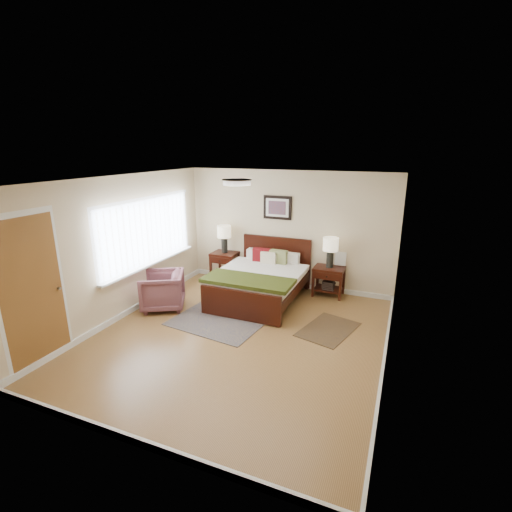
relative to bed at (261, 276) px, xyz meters
The scene contains 18 objects.
floor 1.62m from the bed, 81.42° to the right, with size 5.00×5.00×0.00m, color olive.
back_wall 1.26m from the bed, 76.79° to the left, with size 4.50×0.04×2.50m, color beige.
front_wall 4.10m from the bed, 86.73° to the right, with size 4.50×0.04×2.50m, color beige.
left_wall 2.64m from the bed, 143.01° to the right, with size 0.04×5.00×2.50m, color beige.
right_wall 3.01m from the bed, 31.54° to the right, with size 0.04×5.00×2.50m, color beige.
ceiling 2.53m from the bed, 81.42° to the right, with size 4.50×5.00×0.02m, color white.
window 2.31m from the bed, 157.32° to the right, with size 0.11×2.72×1.32m.
door 3.88m from the bed, 121.45° to the right, with size 0.06×1.00×2.18m.
ceil_fixture 2.50m from the bed, 81.42° to the right, with size 0.44×0.44×0.08m.
bed is the anchor object (origin of this frame).
wall_art 1.55m from the bed, 89.96° to the left, with size 0.62×0.05×0.50m.
nightstand_left 1.38m from the bed, 148.15° to the left, with size 0.56×0.50×0.66m.
nightstand_right 1.42m from the bed, 31.40° to the left, with size 0.61×0.46×0.60m.
lamp_left 1.51m from the bed, 147.38° to the left, with size 0.30×0.30×0.61m.
lamp_right 1.51m from the bed, 31.85° to the left, with size 0.30×0.30×0.61m.
armchair 1.90m from the bed, 145.91° to the right, with size 0.75×0.78×0.71m, color brown.
rug_persian 0.88m from the bed, 111.84° to the right, with size 1.56×2.20×0.01m, color #0B1238.
rug_navy 1.77m from the bed, 26.30° to the right, with size 0.73×1.09×0.01m, color black.
Camera 1 is at (2.30, -4.89, 2.95)m, focal length 26.00 mm.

